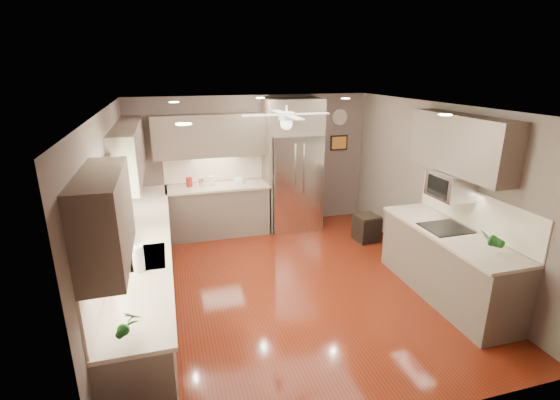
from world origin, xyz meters
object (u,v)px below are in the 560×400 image
canister_a (189,182)px  refrigerator (293,167)px  potted_plant_left (130,323)px  bowl (239,182)px  microwave (451,186)px  paper_towel (138,259)px  stool (367,228)px  canister_b (202,182)px  canister_c (212,181)px  soap_bottle (131,235)px  potted_plant_right (490,239)px

canister_a → refrigerator: bearing=-2.9°
canister_a → potted_plant_left: potted_plant_left is taller
bowl → microwave: size_ratio=0.37×
canister_a → potted_plant_left: bearing=-99.7°
bowl → refrigerator: 1.05m
bowl → refrigerator: (1.02, -0.04, 0.22)m
bowl → paper_towel: size_ratio=0.71×
potted_plant_left → stool: bearing=40.5°
canister_b → canister_c: size_ratio=0.91×
soap_bottle → potted_plant_right: potted_plant_right is taller
canister_c → potted_plant_right: 4.59m
canister_c → microwave: size_ratio=0.30×
potted_plant_right → refrigerator: refrigerator is taller
canister_b → refrigerator: size_ratio=0.06×
potted_plant_right → microwave: 0.99m
canister_a → potted_plant_right: bearing=-49.8°
canister_b → microwave: 4.13m
canister_b → microwave: (3.03, -2.77, 0.47)m
canister_c → canister_b: bearing=-178.7°
potted_plant_right → canister_b: bearing=128.5°
potted_plant_left → microwave: bearing=20.2°
refrigerator → paper_towel: 3.99m
potted_plant_right → paper_towel: potted_plant_right is taller
canister_b → potted_plant_left: size_ratio=0.48×
stool → paper_towel: size_ratio=1.62×
potted_plant_left → canister_a: bearing=80.3°
canister_c → stool: (2.60, -1.06, -0.79)m
canister_c → stool: 2.92m
bowl → stool: (2.10, -1.03, -0.73)m
bowl → potted_plant_left: bearing=-111.1°
bowl → refrigerator: size_ratio=0.08×
potted_plant_right → canister_c: bearing=126.7°
stool → potted_plant_left: bearing=-139.5°
canister_b → potted_plant_right: 4.69m
microwave → paper_towel: size_ratio=1.89×
soap_bottle → stool: (3.84, 1.17, -0.79)m
soap_bottle → microwave: bearing=-7.6°
refrigerator → paper_towel: (-2.64, -2.99, -0.11)m
canister_c → potted_plant_right: (2.74, -3.68, 0.07)m
soap_bottle → refrigerator: size_ratio=0.07×
potted_plant_right → microwave: size_ratio=0.57×
canister_a → canister_b: (0.22, -0.03, -0.01)m
potted_plant_left → potted_plant_right: potted_plant_right is taller
canister_a → soap_bottle: (-0.84, -2.26, 0.01)m
potted_plant_right → refrigerator: 3.81m
canister_b → potted_plant_right: potted_plant_right is taller
soap_bottle → potted_plant_right: 4.24m
canister_c → microwave: (2.85, -2.77, 0.45)m
microwave → canister_a: bearing=139.2°
potted_plant_right → microwave: (0.11, 0.90, 0.38)m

